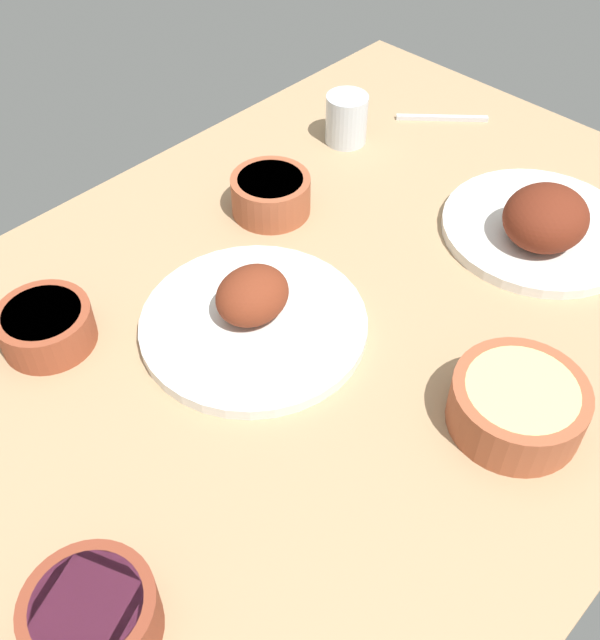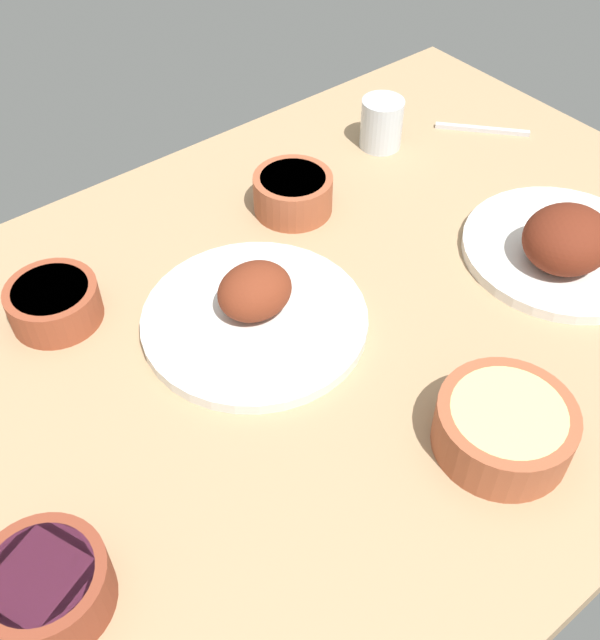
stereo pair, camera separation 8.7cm
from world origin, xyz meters
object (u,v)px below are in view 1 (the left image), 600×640
Objects in this scene: water_tumbler at (346,119)px; fork_loose at (442,118)px; plate_near_viewer at (542,224)px; bowl_sauce at (46,325)px; plate_far_side at (253,316)px; bowl_pasta at (271,193)px; bowl_potatoes at (518,404)px; bowl_onions at (92,616)px.

water_tumbler reaches higher than fork_loose.
fork_loose is (-16.99, -29.76, -2.71)cm from plate_near_viewer.
bowl_sauce is at bearing 3.46° from water_tumbler.
plate_far_side is 24.41cm from bowl_pasta.
bowl_sauce is 77.55cm from fork_loose.
plate_far_side is 1.91× the size of bowl_potatoes.
bowl_pasta is (22.06, -32.92, 0.08)cm from plate_near_viewer.
bowl_potatoes is at bearing 162.98° from bowl_onions.
bowl_sauce is 38.37cm from bowl_pasta.
plate_far_side is 1.04× the size of plate_near_viewer.
bowl_onions is (37.12, 17.99, 1.24)cm from plate_far_side.
bowl_onions is at bearing 31.19° from bowl_pasta.
fork_loose is at bearing 176.89° from bowl_sauce.
bowl_pasta is at bearing -139.74° from plate_far_side.
plate_near_viewer is 34.38cm from fork_loose.
water_tumbler reaches higher than bowl_sauce.
plate_near_viewer is 69.31cm from bowl_sauce.
bowl_pasta is 39.27cm from fork_loose.
bowl_pasta is (-18.60, -15.75, 1.23)cm from plate_far_side.
plate_near_viewer reaches higher than bowl_pasta.
bowl_potatoes is 61.16cm from water_tumbler.
bowl_onions is 1.49× the size of water_tumbler.
bowl_sauce is at bearing -1.56° from bowl_pasta.
water_tumbler is at bearing -168.07° from bowl_pasta.
bowl_onions and bowl_pasta have the same top height.
plate_near_viewer is 1.76× the size of fork_loose.
bowl_sauce is at bearing -134.83° from fork_loose.
bowl_potatoes reaches higher than bowl_sauce.
plate_far_side is 3.54× the size of water_tumbler.
plate_far_side is 45.78cm from water_tumbler.
plate_near_viewer reaches higher than fork_loose.
bowl_potatoes is 1.86× the size of water_tumbler.
plate_far_side is at bearing -119.40° from fork_loose.
bowl_pasta is at bearing -99.73° from bowl_potatoes.
bowl_sauce is at bearing -29.35° from plate_near_viewer.
plate_far_side is 2.47× the size of bowl_pasta.
bowl_sauce is at bearing -40.38° from plate_far_side.
bowl_sauce is at bearing -58.61° from bowl_potatoes.
bowl_sauce is (60.41, -33.97, -0.27)cm from plate_near_viewer.
bowl_sauce is at bearing -116.54° from bowl_onions.
bowl_sauce is 0.74× the size of fork_loose.
plate_near_viewer is at bearing -179.40° from bowl_onions.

